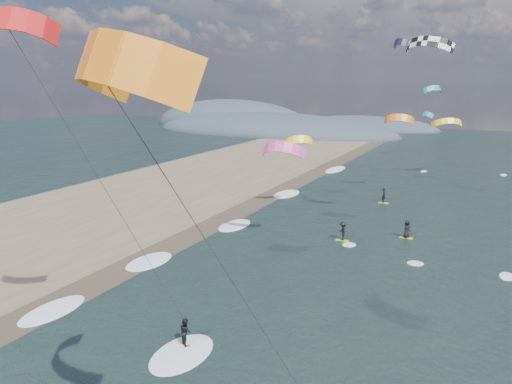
% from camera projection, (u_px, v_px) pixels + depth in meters
% --- Properties ---
extents(wet_sand_strip, '(3.00, 240.00, 0.00)m').
position_uv_depth(wet_sand_strip, '(95.00, 284.00, 33.17)').
color(wet_sand_strip, '#382D23').
rests_on(wet_sand_strip, ground).
extents(coastal_hills, '(80.00, 41.00, 15.00)m').
position_uv_depth(coastal_hills, '(266.00, 129.00, 132.91)').
color(coastal_hills, '#3D4756').
rests_on(coastal_hills, ground).
extents(kitesurfer_near_a, '(7.93, 9.31, 14.91)m').
position_uv_depth(kitesurfer_near_a, '(155.00, 171.00, 11.58)').
color(kitesurfer_near_a, gold).
rests_on(kitesurfer_near_a, ground).
extents(kitesurfer_near_b, '(6.80, 8.48, 16.43)m').
position_uv_depth(kitesurfer_near_b, '(78.00, 156.00, 20.68)').
color(kitesurfer_near_b, gold).
rests_on(kitesurfer_near_b, ground).
extents(far_kitesurfers, '(5.83, 15.41, 1.68)m').
position_uv_depth(far_kitesurfers, '(371.00, 222.00, 44.63)').
color(far_kitesurfers, gold).
rests_on(far_kitesurfers, ground).
extents(bg_kite_field, '(15.46, 64.75, 11.89)m').
position_uv_depth(bg_kite_field, '(403.00, 102.00, 58.21)').
color(bg_kite_field, black).
rests_on(bg_kite_field, ground).
extents(shoreline_surf, '(2.40, 79.40, 0.11)m').
position_uv_depth(shoreline_surf, '(153.00, 264.00, 36.81)').
color(shoreline_surf, white).
rests_on(shoreline_surf, ground).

